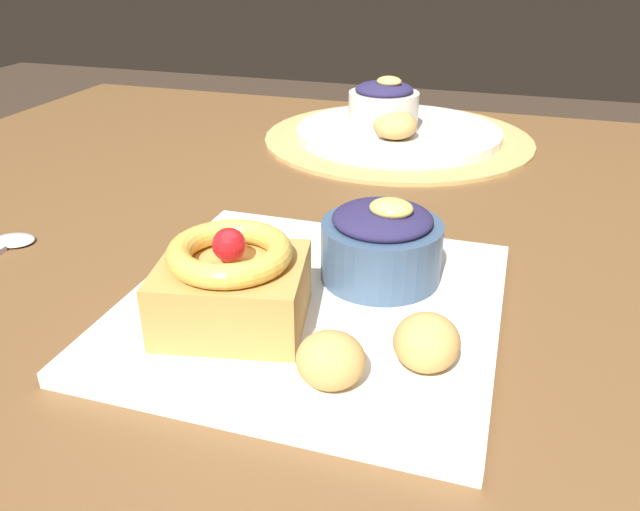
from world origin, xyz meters
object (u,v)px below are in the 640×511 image
front_plate (312,306)px  cake_slice (232,283)px  back_plate (398,132)px  back_ramekin (384,106)px  berry_ramekin (382,243)px  fritter_front (427,342)px  fritter_middle (331,360)px  back_pastry (395,125)px

front_plate → cake_slice: size_ratio=2.40×
back_plate → back_ramekin: (-0.02, -0.01, 0.04)m
berry_ramekin → fritter_front: bearing=-63.6°
front_plate → berry_ramekin: bearing=50.7°
back_plate → berry_ramekin: bearing=-80.9°
fritter_middle → back_pastry: bearing=97.0°
fritter_middle → fritter_front: bearing=33.4°
back_ramekin → fritter_middle: bearing=-80.9°
fritter_middle → back_ramekin: bearing=99.1°
berry_ramekin → fritter_middle: berry_ramekin is taller
fritter_front → back_plate: fritter_front is taller
fritter_middle → back_pastry: 0.52m
cake_slice → back_pastry: bearing=87.3°
front_plate → fritter_middle: 0.10m
back_pastry → front_plate: bearing=-87.1°
cake_slice → back_ramekin: (-0.00, 0.51, 0.01)m
cake_slice → back_ramekin: bearing=90.3°
cake_slice → fritter_middle: size_ratio=2.69×
berry_ramekin → back_pastry: (-0.06, 0.37, -0.01)m
front_plate → back_plate: (-0.03, 0.47, 0.01)m
berry_ramekin → back_ramekin: back_ramekin is taller
fritter_middle → back_plate: fritter_middle is taller
berry_ramekin → back_ramekin: bearing=102.1°
back_plate → back_ramekin: 0.04m
front_plate → fritter_front: bearing=-31.0°
front_plate → back_ramekin: back_ramekin is taller
berry_ramekin → fritter_middle: size_ratio=2.25×
berry_ramekin → back_pastry: size_ratio=1.65×
cake_slice → back_plate: size_ratio=0.40×
cake_slice → fritter_front: (0.14, -0.01, -0.01)m
fritter_front → back_ramekin: 0.54m
fritter_middle → back_plate: 0.57m
front_plate → fritter_middle: bearing=-65.5°
berry_ramekin → back_ramekin: size_ratio=1.00×
front_plate → back_ramekin: size_ratio=2.89×
back_ramekin → fritter_front: bearing=-74.7°
fritter_middle → berry_ramekin: bearing=90.2°
berry_ramekin → fritter_front: berry_ramekin is taller
cake_slice → fritter_middle: bearing=-28.2°
berry_ramekin → back_pastry: bearing=99.7°
berry_ramekin → back_plate: berry_ramekin is taller
cake_slice → back_pastry: 0.47m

